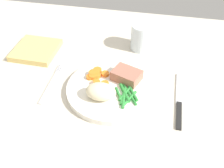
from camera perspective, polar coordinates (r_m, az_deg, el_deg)
dining_table at (r=74.34cm, az=-1.29°, el=-1.14°), size 120.00×90.00×2.00cm
dinner_plate at (r=71.79cm, az=0.00°, el=-1.07°), size 24.30×24.30×1.60cm
meat_portion at (r=72.77cm, az=3.13°, el=1.87°), size 8.92×7.75×2.77cm
mashed_potatoes at (r=67.15cm, az=-2.56°, el=-1.59°), size 7.69×5.50×3.94cm
carrot_slices at (r=73.88cm, az=-3.30°, el=1.69°), size 6.59×7.42×1.15cm
green_beans at (r=68.62cm, az=2.98°, el=-2.28°), size 6.74×9.51×0.90cm
fork at (r=76.36cm, az=-12.74°, el=0.22°), size 1.44×16.60×0.40cm
knife at (r=71.66cm, az=14.10°, el=-3.45°), size 1.70×20.50×0.64cm
water_glass at (r=86.89cm, az=6.33°, el=9.62°), size 6.96×6.96×8.45cm
napkin at (r=89.18cm, az=-15.87°, el=6.97°), size 13.42×13.59×1.75cm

